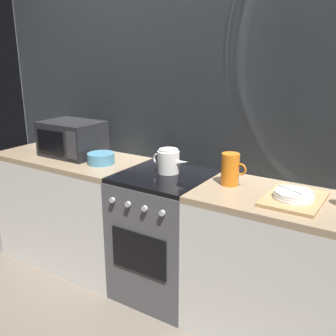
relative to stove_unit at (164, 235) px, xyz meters
The scene contains 10 objects.
ground_plane 0.45m from the stove_unit, 90.00° to the left, with size 8.00×8.00×0.00m, color #6B6054.
back_wall 0.82m from the stove_unit, 90.00° to the left, with size 3.60×0.05×2.40m.
counter_left 0.90m from the stove_unit, behind, with size 1.20×0.60×0.90m.
stove_unit is the anchor object (origin of this frame).
counter_right 0.90m from the stove_unit, ahead, with size 1.20×0.60×0.90m.
microwave 1.06m from the stove_unit, behind, with size 0.46×0.35×0.27m.
kettle 0.53m from the stove_unit, 86.80° to the left, with size 0.28×0.15×0.17m.
mixing_bowl 0.73m from the stove_unit, behind, with size 0.20×0.20×0.08m, color teal.
pitcher 0.72m from the stove_unit, ahead, with size 0.16×0.11×0.20m.
dish_pile 0.99m from the stove_unit, ahead, with size 0.30×0.40×0.07m.
Camera 1 is at (1.35, -2.07, 1.69)m, focal length 41.22 mm.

